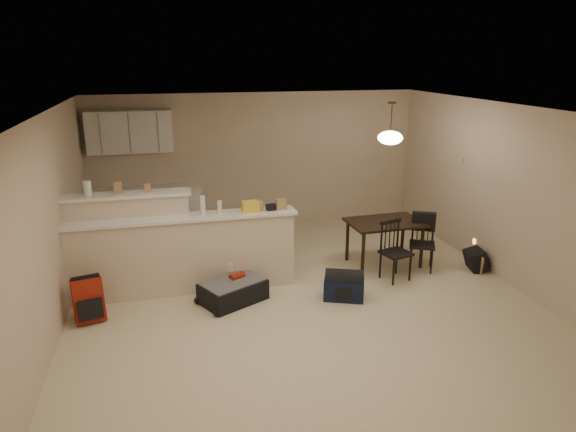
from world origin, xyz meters
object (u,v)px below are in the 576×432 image
object	(u,v)px
dining_table	(385,227)
pendant_lamp	(390,137)
dining_chair_far	(422,243)
suitcase	(233,292)
navy_duffel	(344,289)
dining_chair_near	(396,251)
red_backpack	(88,300)
black_daypack	(476,260)

from	to	relation	value
dining_table	pendant_lamp	world-z (taller)	pendant_lamp
pendant_lamp	dining_chair_far	world-z (taller)	pendant_lamp
suitcase	navy_duffel	xyz separation A→B (m)	(1.45, -0.29, 0.01)
dining_chair_near	navy_duffel	bearing A→B (deg)	-171.80
dining_table	dining_chair_far	bearing A→B (deg)	-38.13
suitcase	dining_table	bearing A→B (deg)	-11.52
suitcase	navy_duffel	size ratio (longest dim) A/B	1.55
dining_chair_near	red_backpack	xyz separation A→B (m)	(-4.17, -0.21, -0.17)
dining_chair_far	red_backpack	size ratio (longest dim) A/B	1.59
dining_table	dining_chair_near	size ratio (longest dim) A/B	1.32
dining_table	red_backpack	xyz separation A→B (m)	(-4.25, -0.79, -0.35)
black_daypack	dining_chair_far	bearing A→B (deg)	87.50
dining_chair_far	suitcase	bearing A→B (deg)	-145.69
pendant_lamp	black_daypack	distance (m)	2.30
suitcase	red_backpack	distance (m)	1.79
dining_chair_far	black_daypack	distance (m)	0.88
dining_table	navy_duffel	world-z (taller)	dining_table
pendant_lamp	dining_chair_near	size ratio (longest dim) A/B	0.71
dining_chair_near	suitcase	xyz separation A→B (m)	(-2.38, -0.13, -0.30)
pendant_lamp	dining_chair_near	bearing A→B (deg)	-97.42
dining_chair_far	navy_duffel	distance (m)	1.64
dining_chair_near	pendant_lamp	bearing A→B (deg)	66.77
dining_chair_near	dining_chair_far	xyz separation A→B (m)	(0.54, 0.25, -0.01)
dining_chair_far	navy_duffel	xyz separation A→B (m)	(-1.48, -0.66, -0.28)
dining_table	dining_chair_near	world-z (taller)	dining_chair_near
dining_chair_near	black_daypack	distance (m)	1.38
dining_chair_near	suitcase	world-z (taller)	dining_chair_near
dining_chair_far	black_daypack	world-z (taller)	dining_chair_far
dining_table	suitcase	world-z (taller)	dining_table
dining_table	suitcase	size ratio (longest dim) A/B	1.42
dining_chair_near	dining_chair_far	world-z (taller)	dining_chair_near
suitcase	pendant_lamp	bearing A→B (deg)	-11.52
pendant_lamp	black_daypack	world-z (taller)	pendant_lamp
red_backpack	black_daypack	bearing A→B (deg)	-11.19
pendant_lamp	black_daypack	bearing A→B (deg)	-23.37
dining_chair_near	red_backpack	size ratio (longest dim) A/B	1.64
dining_table	navy_duffel	xyz separation A→B (m)	(-1.01, -1.00, -0.47)
dining_table	dining_chair_near	xyz separation A→B (m)	(-0.08, -0.58, -0.18)
dining_table	dining_chair_far	world-z (taller)	dining_chair_far
suitcase	dining_chair_far	bearing A→B (deg)	-20.37
dining_table	black_daypack	distance (m)	1.46
pendant_lamp	red_backpack	bearing A→B (deg)	-169.44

